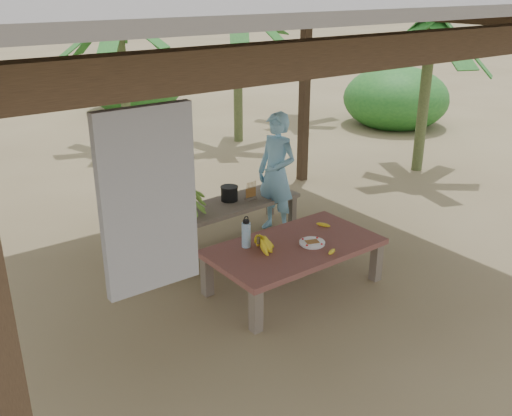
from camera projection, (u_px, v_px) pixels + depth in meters
ground at (243, 283)px, 6.19m from camera, size 80.00×80.00×0.00m
pavilion at (240, 14)px, 5.14m from camera, size 6.60×5.60×2.95m
work_table at (294, 250)px, 5.96m from camera, size 1.81×1.03×0.50m
bench at (219, 210)px, 7.11m from camera, size 2.23×0.71×0.45m
ripe_banana_bunch at (259, 244)px, 5.76m from camera, size 0.33×0.30×0.17m
plate at (312, 243)px, 5.93m from camera, size 0.27×0.27×0.04m
loose_banana_front at (332, 252)px, 5.74m from camera, size 0.17×0.12×0.04m
loose_banana_side at (323, 225)px, 6.37m from camera, size 0.14×0.14×0.04m
water_flask at (246, 234)px, 5.84m from camera, size 0.09×0.09×0.34m
green_banana_stalk at (193, 201)px, 6.80m from camera, size 0.29×0.29×0.32m
cooking_pot at (229, 194)px, 7.24m from camera, size 0.21×0.21×0.18m
skewer_rack at (251, 190)px, 7.28m from camera, size 0.18×0.09×0.24m
woman at (277, 173)px, 7.24m from camera, size 0.47×0.63×1.56m
banana_plant_ne at (237, 15)px, 10.81m from camera, size 1.80×1.80×2.95m
banana_plant_n at (119, 25)px, 10.80m from camera, size 1.80×1.80×2.75m
banana_plant_e at (431, 33)px, 9.08m from camera, size 1.80×1.80×2.77m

